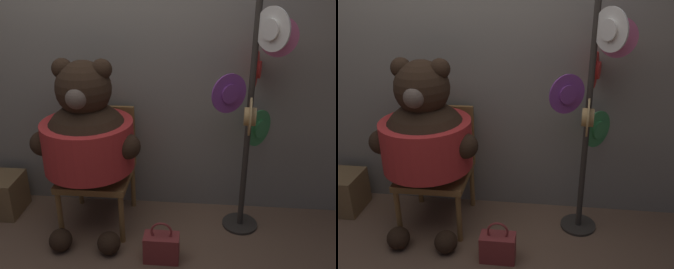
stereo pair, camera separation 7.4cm
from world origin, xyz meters
TOP-DOWN VIEW (x-y plane):
  - ground_plane at (0.00, 0.00)m, footprint 14.00×14.00m
  - wall_back at (0.00, 0.78)m, footprint 8.00×0.10m
  - chair at (-0.16, 0.49)m, footprint 0.53×0.54m
  - teddy_bear at (-0.18, 0.32)m, footprint 0.80×0.71m
  - hat_display_rack at (1.00, 0.44)m, footprint 0.57×0.55m
  - handbag_on_ground at (0.39, -0.01)m, footprint 0.25×0.13m
  - wooden_crate at (-1.02, 0.47)m, footprint 0.33×0.33m

SIDE VIEW (x-z plane):
  - ground_plane at x=0.00m, z-range 0.00..0.00m
  - handbag_on_ground at x=0.39m, z-range -0.05..0.27m
  - wooden_crate at x=-1.02m, z-range 0.00..0.33m
  - chair at x=-0.16m, z-range 0.04..0.95m
  - teddy_bear at x=-0.18m, z-range 0.09..1.45m
  - hat_display_rack at x=1.00m, z-range 0.15..1.88m
  - wall_back at x=0.00m, z-range 0.00..2.27m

